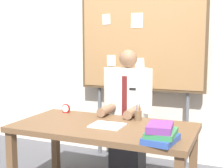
{
  "coord_description": "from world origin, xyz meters",
  "views": [
    {
      "loc": [
        1.11,
        -2.45,
        1.44
      ],
      "look_at": [
        0.0,
        0.19,
        1.07
      ],
      "focal_mm": 49.1,
      "sensor_mm": 36.0,
      "label": 1
    }
  ],
  "objects": [
    {
      "name": "pen_holder",
      "position": [
        0.23,
        0.29,
        0.77
      ],
      "size": [
        0.07,
        0.07,
        0.16
      ],
      "color": "brown",
      "rests_on": "desk"
    },
    {
      "name": "desk_clock",
      "position": [
        -0.58,
        0.3,
        0.76
      ],
      "size": [
        0.09,
        0.04,
        0.09
      ],
      "color": "maroon",
      "rests_on": "desk"
    },
    {
      "name": "bulletin_board",
      "position": [
        -0.0,
        1.09,
        1.45
      ],
      "size": [
        1.55,
        0.09,
        2.05
      ],
      "color": "#4C3823",
      "rests_on": "ground_plane"
    },
    {
      "name": "book_stack",
      "position": [
        0.59,
        -0.27,
        0.79
      ],
      "size": [
        0.25,
        0.32,
        0.14
      ],
      "color": "#2D4C99",
      "rests_on": "desk"
    },
    {
      "name": "back_wall",
      "position": [
        0.0,
        1.29,
        1.35
      ],
      "size": [
        6.4,
        0.08,
        2.7
      ],
      "primitive_type": "cube",
      "color": "beige",
      "rests_on": "ground_plane"
    },
    {
      "name": "desk",
      "position": [
        0.0,
        0.0,
        0.64
      ],
      "size": [
        1.62,
        0.83,
        0.72
      ],
      "color": "brown",
      "rests_on": "ground_plane"
    },
    {
      "name": "person",
      "position": [
        0.0,
        0.64,
        0.65
      ],
      "size": [
        0.55,
        0.56,
        1.39
      ],
      "color": "#2D2D33",
      "rests_on": "ground_plane"
    },
    {
      "name": "open_notebook",
      "position": [
        0.04,
        -0.02,
        0.73
      ],
      "size": [
        0.29,
        0.23,
        0.01
      ],
      "primitive_type": "cube",
      "rotation": [
        0.0,
        0.0,
        -0.0
      ],
      "color": "white",
      "rests_on": "desk"
    }
  ]
}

